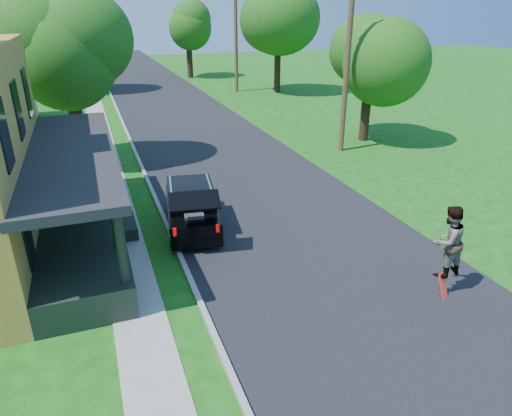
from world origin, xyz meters
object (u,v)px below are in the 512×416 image
object	(u,v)px
skateboarder	(448,241)
utility_pole_near	(347,61)
tree_right_near	(371,50)
black_suv	(192,208)

from	to	relation	value
skateboarder	utility_pole_near	bearing A→B (deg)	-115.44
tree_right_near	black_suv	bearing A→B (deg)	-146.18
black_suv	tree_right_near	world-z (taller)	tree_right_near
black_suv	utility_pole_near	world-z (taller)	utility_pole_near
utility_pole_near	skateboarder	bearing A→B (deg)	-104.74
tree_right_near	skateboarder	bearing A→B (deg)	-114.65
black_suv	skateboarder	distance (m)	8.23
black_suv	tree_right_near	distance (m)	14.93
skateboarder	utility_pole_near	distance (m)	13.69
tree_right_near	utility_pole_near	bearing A→B (deg)	-147.21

